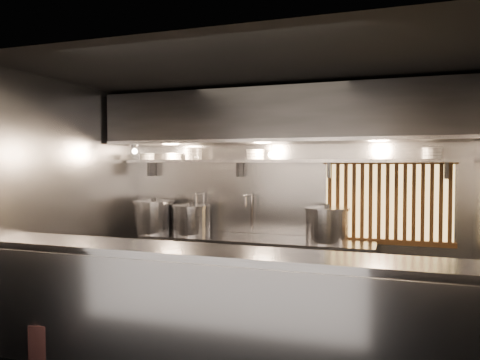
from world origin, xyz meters
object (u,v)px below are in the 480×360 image
Objects in this scene: heat_lamp at (134,147)px; stock_pot_mid at (192,220)px; pendant_bulb at (272,155)px; stock_pot_right at (327,225)px; stock_pot_left at (154,216)px.

heat_lamp is 1.23m from stock_pot_mid.
heat_lamp reaches higher than stock_pot_mid.
heat_lamp is at bearing -169.00° from pendant_bulb.
stock_pot_right reaches higher than stock_pot_mid.
pendant_bulb is 1.39m from stock_pot_mid.
stock_pot_left is 1.01× the size of stock_pot_right.
stock_pot_right is (1.80, -0.03, 0.01)m from stock_pot_mid.
heat_lamp is 1.87× the size of pendant_bulb.
heat_lamp reaches higher than pendant_bulb.
heat_lamp is 0.53× the size of stock_pot_left.
heat_lamp is 0.99m from stock_pot_left.
pendant_bulb is 0.28× the size of stock_pot_left.
pendant_bulb is 0.28× the size of stock_pot_right.
pendant_bulb reaches higher than stock_pot_mid.
stock_pot_right is at bearing 5.64° from heat_lamp.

